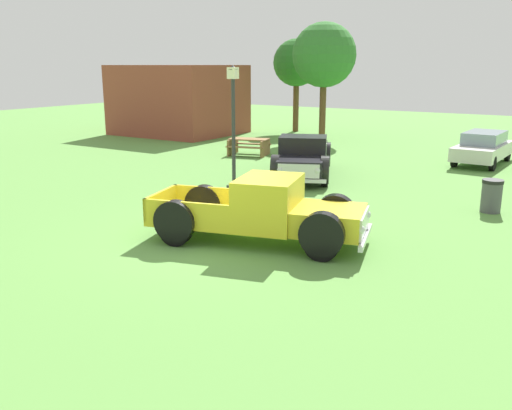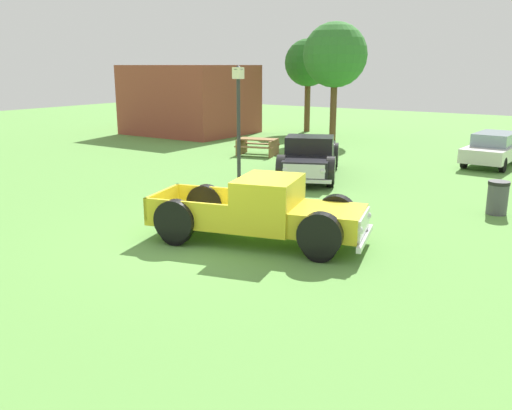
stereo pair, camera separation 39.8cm
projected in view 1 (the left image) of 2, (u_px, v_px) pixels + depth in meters
name	position (u px, v px, depth m)	size (l,w,h in m)	color
ground_plane	(212.00, 240.00, 13.37)	(80.00, 80.00, 0.00)	#5B9342
pickup_truck_foreground	(271.00, 212.00, 12.96)	(5.46, 3.12, 1.58)	yellow
pickup_truck_behind_left	(303.00, 158.00, 20.46)	(3.71, 5.42, 1.57)	black
sedan_distant_a	(483.00, 147.00, 23.40)	(1.89, 4.18, 1.37)	silver
lamp_post_near	(233.00, 127.00, 17.82)	(0.36, 0.36, 4.11)	#2D2D33
picnic_table	(249.00, 145.00, 25.74)	(2.12, 1.90, 0.78)	olive
trash_can	(492.00, 196.00, 15.77)	(0.59, 0.59, 0.95)	#4C4C51
oak_tree_east	(297.00, 63.00, 34.07)	(2.90, 2.90, 5.70)	brown
oak_tree_west	(324.00, 55.00, 29.96)	(3.50, 3.50, 6.39)	brown
brick_pavilion	(179.00, 100.00, 33.51)	(6.72, 5.82, 4.10)	brown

